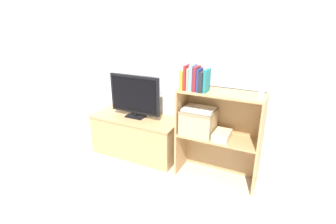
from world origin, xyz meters
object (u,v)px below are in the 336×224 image
object	(u,v)px
book_charcoal	(203,81)
laptop	(199,109)
tv	(135,95)
book_mustard	(183,80)
book_crimson	(187,77)
book_navy	(200,80)
book_teal	(207,81)
baby_monitor	(261,91)
book_maroon	(197,79)
magazine_stack	(222,135)
tv_stand	(137,135)
storage_basket_left	(198,121)
book_skyblue	(193,77)
book_tan	(189,79)

from	to	relation	value
book_charcoal	laptop	world-z (taller)	book_charcoal
tv	book_mustard	bearing A→B (deg)	-10.04
book_crimson	book_navy	bearing A→B (deg)	0.00
book_mustard	laptop	xyz separation A→B (m)	(0.15, 0.05, -0.29)
book_teal	baby_monitor	world-z (taller)	book_teal
tv	book_maroon	xyz separation A→B (m)	(0.78, -0.11, 0.30)
baby_monitor	magazine_stack	size ratio (longest dim) A/B	0.57
tv_stand	storage_basket_left	world-z (taller)	storage_basket_left
book_navy	storage_basket_left	bearing A→B (deg)	101.27
book_mustard	magazine_stack	xyz separation A→B (m)	(0.41, 0.02, -0.52)
book_crimson	book_charcoal	world-z (taller)	book_crimson
book_charcoal	tv	bearing A→B (deg)	172.24
book_maroon	storage_basket_left	size ratio (longest dim) A/B	0.70
book_skyblue	storage_basket_left	bearing A→B (deg)	39.32
tv_stand	laptop	bearing A→B (deg)	-4.86
tv_stand	tv	world-z (taller)	tv
book_navy	storage_basket_left	xyz separation A→B (m)	(-0.01, 0.05, -0.43)
book_maroon	book_mustard	bearing A→B (deg)	180.00
baby_monitor	storage_basket_left	world-z (taller)	baby_monitor
magazine_stack	book_charcoal	bearing A→B (deg)	-173.49
tv_stand	book_charcoal	bearing A→B (deg)	-7.87
book_skyblue	book_teal	size ratio (longest dim) A/B	1.17
book_tan	storage_basket_left	xyz separation A→B (m)	(0.09, 0.05, -0.43)
book_crimson	book_navy	xyz separation A→B (m)	(0.13, 0.00, -0.01)
tv_stand	book_navy	bearing A→B (deg)	-8.17
book_skyblue	book_teal	bearing A→B (deg)	0.00
tv	book_teal	distance (m)	0.94
book_tan	storage_basket_left	world-z (taller)	book_tan
book_maroon	book_navy	xyz separation A→B (m)	(0.03, 0.00, -0.01)
book_charcoal	book_tan	bearing A→B (deg)	180.00
book_skyblue	baby_monitor	size ratio (longest dim) A/B	1.93
book_skyblue	magazine_stack	xyz separation A→B (m)	(0.31, 0.02, -0.55)
tv_stand	book_tan	size ratio (longest dim) A/B	5.05
book_navy	baby_monitor	bearing A→B (deg)	6.56
book_tan	magazine_stack	distance (m)	0.64
book_tan	book_skyblue	bearing A→B (deg)	0.00
storage_basket_left	magazine_stack	world-z (taller)	storage_basket_left
book_tan	book_mustard	bearing A→B (deg)	180.00
book_tan	baby_monitor	size ratio (longest dim) A/B	1.63
laptop	book_teal	bearing A→B (deg)	-31.19
tv	book_skyblue	world-z (taller)	book_skyblue
tv_stand	book_maroon	bearing A→B (deg)	-8.48
book_crimson	storage_basket_left	distance (m)	0.46
storage_basket_left	book_skyblue	bearing A→B (deg)	-140.68
book_tan	baby_monitor	xyz separation A→B (m)	(0.65, 0.06, -0.05)
book_mustard	book_crimson	bearing A→B (deg)	0.00
tv_stand	book_skyblue	xyz separation A→B (m)	(0.74, -0.12, 0.82)
book_skyblue	book_maroon	bearing A→B (deg)	0.00
laptop	magazine_stack	size ratio (longest dim) A/B	1.32
storage_basket_left	book_mustard	bearing A→B (deg)	-162.51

